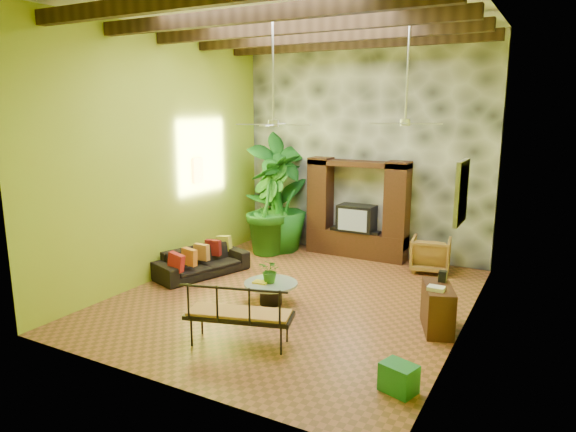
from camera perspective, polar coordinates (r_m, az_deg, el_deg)
The scene contains 23 objects.
ground at distance 9.67m, azimuth 0.71°, elevation -9.02°, with size 7.00×7.00×0.00m, color brown.
ceiling at distance 9.16m, azimuth 0.80°, elevation 21.63°, with size 6.00×7.00×0.02m, color silver.
back_wall at distance 12.27m, azimuth 8.48°, elevation 7.33°, with size 6.00×0.02×5.00m, color #ACBC2A.
left_wall at distance 10.80m, azimuth -13.56°, elevation 6.52°, with size 0.02×7.00×5.00m, color #ACBC2A.
right_wall at distance 8.13m, azimuth 19.85°, elevation 4.47°, with size 0.02×7.00×5.00m, color #ACBC2A.
stone_accent_wall at distance 12.21m, azimuth 8.38°, elevation 7.31°, with size 5.98×0.10×4.98m, color #313438.
ceiling_beams at distance 9.12m, azimuth 0.79°, elevation 20.27°, with size 5.95×5.36×0.22m.
entertainment_center at distance 12.15m, azimuth 7.66°, elevation -0.01°, with size 2.40×0.55×2.30m.
ceiling_fan_front at distance 8.77m, azimuth -1.66°, elevation 11.57°, with size 1.28×1.28×1.86m.
ceiling_fan_back at distance 9.55m, azimuth 12.95°, elevation 11.31°, with size 1.28×1.28×1.86m.
wall_art_mask at distance 11.58m, azimuth -10.00°, elevation 5.02°, with size 0.06×0.32×0.55m, color yellow.
wall_art_painting at distance 7.58m, azimuth 18.73°, elevation 2.52°, with size 0.06×0.70×0.90m, color #27698F.
sofa at distance 10.96m, azimuth -9.53°, elevation -5.03°, with size 1.98×0.77×0.58m, color black.
wicker_armchair at distance 11.46m, azimuth 15.57°, elevation -4.14°, with size 0.79×0.82×0.74m, color olive.
tall_plant_a at distance 12.72m, azimuth -1.04°, elevation 2.80°, with size 1.51×1.03×2.88m, color #185E1D.
tall_plant_b at distance 12.30m, azimuth -2.39°, elevation 1.01°, with size 1.24×1.00×2.26m, color #1E5D18.
tall_plant_c at distance 12.51m, azimuth -1.04°, elevation 1.51°, with size 1.34×1.34×2.39m, color #1B6A1C.
coffee_table at distance 9.29m, azimuth -1.92°, elevation -8.23°, with size 0.96×0.96×0.40m.
centerpiece_plant at distance 9.17m, azimuth -1.94°, elevation -6.09°, with size 0.40×0.34×0.44m, color #2B661B.
yellow_tray at distance 9.22m, azimuth -3.06°, elevation -7.35°, with size 0.26×0.19×0.03m, color yellow.
iron_bench at distance 7.66m, azimuth -5.75°, elevation -10.56°, with size 1.68×1.02×0.57m.
side_console at distance 8.54m, azimuth 16.28°, elevation -9.81°, with size 0.41×0.91×0.73m, color #3D2713.
green_bin at distance 6.79m, azimuth 12.20°, elevation -17.18°, with size 0.42×0.32×0.37m, color #1D6D2C.
Camera 1 is at (4.22, -7.98, 3.46)m, focal length 32.00 mm.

